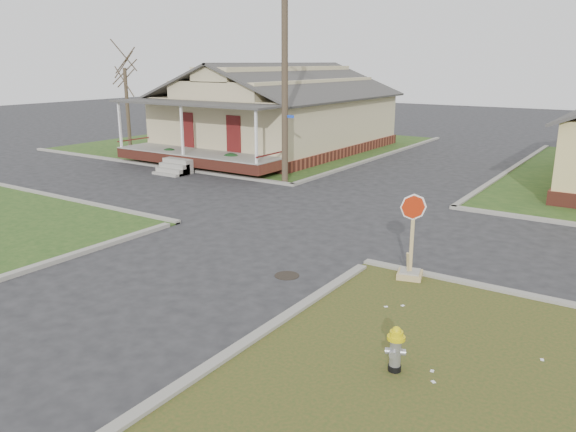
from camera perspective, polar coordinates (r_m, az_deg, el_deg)
The scene contains 11 objects.
ground at distance 16.08m, azimuth -5.66°, elevation -3.92°, with size 120.00×120.00×0.00m, color #242427.
verge_far_left at distance 37.74m, azimuth -3.70°, elevation 7.33°, with size 19.00×19.00×0.05m, color #254619.
curbs at distance 20.01m, azimuth 3.41°, elevation 0.01°, with size 80.00×40.00×0.12m, color gray, non-canonical shape.
manhole at distance 14.47m, azimuth -0.11°, elevation -6.06°, with size 0.64×0.64×0.01m, color black.
corner_house at distance 34.67m, azimuth -1.09°, elevation 10.39°, with size 10.10×15.50×5.30m.
utility_pole at distance 24.84m, azimuth -0.33°, elevation 13.92°, with size 1.80×0.28×9.00m.
tree_far_left at distance 36.55m, azimuth -15.99°, elevation 10.42°, with size 0.22×0.22×4.90m, color #463728.
fire_hydrant at distance 10.19m, azimuth 10.88°, elevation -12.90°, with size 0.32×0.32×0.85m.
stop_sign at distance 14.38m, azimuth 12.34°, elevation -4.39°, with size 0.62×0.60×2.17m.
hedge_left at distance 30.26m, azimuth -11.93°, elevation 5.99°, with size 1.24×1.02×0.95m, color #163E1C.
hedge_right at distance 27.96m, azimuth -5.80°, elevation 5.51°, with size 1.27×1.04×0.97m, color #163E1C.
Camera 1 is at (9.69, -11.69, 5.30)m, focal length 35.00 mm.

